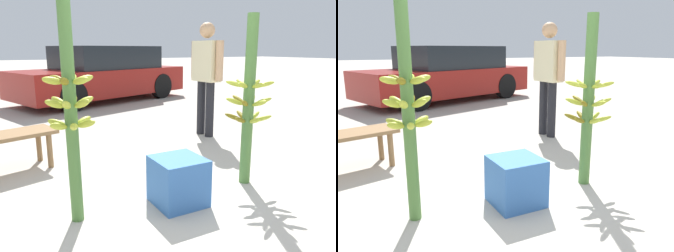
# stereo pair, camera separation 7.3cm
# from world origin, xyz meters

# --- Properties ---
(ground_plane) EXTENTS (80.00, 80.00, 0.00)m
(ground_plane) POSITION_xyz_m (0.00, 0.00, 0.00)
(ground_plane) COLOR #B2AA9E
(banana_stalk_left) EXTENTS (0.37, 0.37, 1.67)m
(banana_stalk_left) POSITION_xyz_m (-0.78, 0.26, 0.86)
(banana_stalk_left) COLOR #4C7A38
(banana_stalk_left) RESTS_ON ground_plane
(banana_stalk_center) EXTENTS (0.44, 0.45, 1.60)m
(banana_stalk_center) POSITION_xyz_m (0.85, 0.21, 0.80)
(banana_stalk_center) COLOR #4C7A38
(banana_stalk_center) RESTS_ON ground_plane
(vendor_person) EXTENTS (0.24, 0.68, 1.66)m
(vendor_person) POSITION_xyz_m (1.55, 1.90, 0.98)
(vendor_person) COLOR black
(vendor_person) RESTS_ON ground_plane
(parked_car) EXTENTS (4.65, 3.04, 1.35)m
(parked_car) POSITION_xyz_m (1.28, 6.01, 0.66)
(parked_car) COLOR maroon
(parked_car) RESTS_ON ground_plane
(produce_crate) EXTENTS (0.41, 0.41, 0.41)m
(produce_crate) POSITION_xyz_m (0.04, 0.13, 0.20)
(produce_crate) COLOR #386BB2
(produce_crate) RESTS_ON ground_plane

